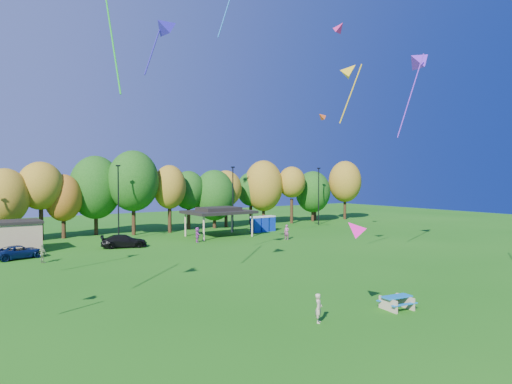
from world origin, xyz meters
TOP-DOWN VIEW (x-y plane):
  - ground at (0.00, 0.00)m, footprint 160.00×160.00m
  - tree_line at (-1.03, 45.51)m, footprint 93.57×10.55m
  - lamp_posts at (2.00, 40.00)m, footprint 64.50×0.25m
  - utility_building at (-10.00, 38.00)m, footprint 6.30×4.30m
  - pavilion at (14.00, 37.00)m, footprint 8.20×6.20m
  - porta_potties at (21.60, 37.83)m, footprint 3.75×1.32m
  - picnic_table at (6.42, 3.16)m, footprint 2.00×1.74m
  - kite_flyer at (1.01, 3.95)m, footprint 0.67×0.66m
  - car_c at (-9.36, 33.91)m, footprint 4.84×2.98m
  - car_d at (0.93, 34.90)m, footprint 5.21×3.31m
  - far_person_0 at (9.33, 33.91)m, footprint 1.02×1.73m
  - far_person_2 at (19.33, 29.68)m, footprint 0.69×0.80m
  - far_person_4 at (-7.97, 30.27)m, footprint 0.81×1.05m
  - kite_0 at (13.17, 13.39)m, footprint 2.83×2.80m
  - kite_4 at (2.59, 2.96)m, footprint 1.60×1.66m
  - kite_7 at (22.47, 26.97)m, footprint 1.45×1.24m
  - kite_8 at (-1.55, 17.08)m, footprint 2.99×1.76m
  - kite_9 at (19.73, 21.28)m, footprint 1.64×1.92m
  - kite_13 at (21.23, 12.25)m, footprint 5.16×2.42m

SIDE VIEW (x-z plane):
  - ground at x=0.00m, z-range 0.00..0.00m
  - picnic_table at x=6.42m, z-range 0.06..0.84m
  - car_c at x=-9.36m, z-range 0.00..1.25m
  - car_d at x=0.93m, z-range 0.00..1.41m
  - kite_flyer at x=1.01m, z-range 0.00..1.55m
  - far_person_4 at x=-7.97m, z-range 0.00..1.66m
  - far_person_0 at x=9.33m, z-range 0.00..1.78m
  - far_person_2 at x=19.33m, z-range 0.00..1.84m
  - porta_potties at x=21.60m, z-range 0.01..2.19m
  - utility_building at x=-10.00m, z-range 0.01..3.26m
  - pavilion at x=14.00m, z-range 1.34..5.11m
  - lamp_posts at x=2.00m, z-range 0.36..9.45m
  - kite_4 at x=2.59m, z-range 4.34..5.66m
  - tree_line at x=-1.03m, z-range 0.34..11.49m
  - kite_7 at x=22.47m, z-range 14.33..15.60m
  - kite_0 at x=13.17m, z-range 13.87..19.36m
  - kite_13 at x=21.23m, z-range 14.12..22.76m
  - kite_8 at x=-1.55m, z-range 16.18..20.87m
  - kite_9 at x=19.73m, z-range 22.71..24.35m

